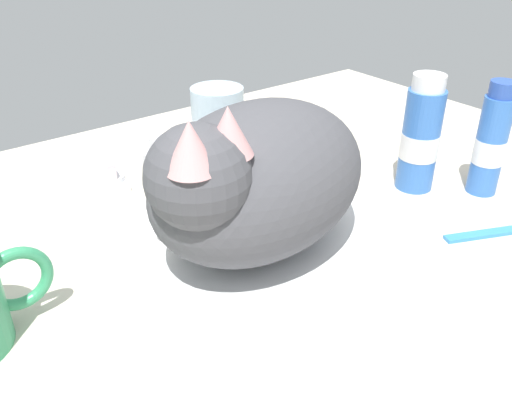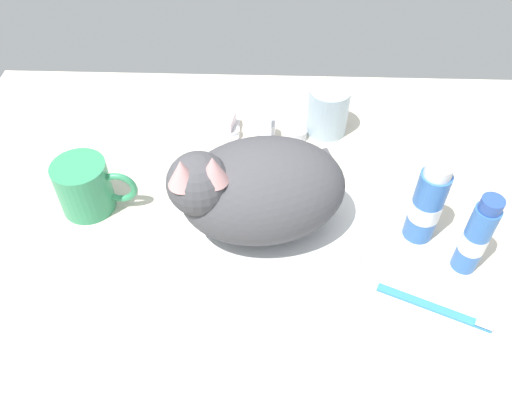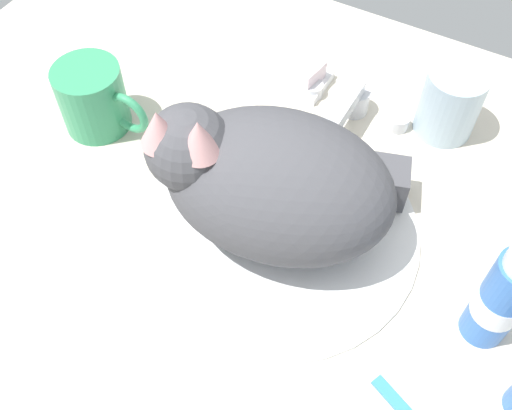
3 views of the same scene
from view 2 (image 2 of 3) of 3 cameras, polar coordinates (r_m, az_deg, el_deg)
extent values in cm
cube|color=beige|center=(81.00, 0.69, -3.06)|extent=(110.00, 82.50, 3.00)
cylinder|color=white|center=(79.58, 0.70, -2.20)|extent=(31.65, 31.65, 0.71)
cylinder|color=silver|center=(93.94, 1.04, 8.18)|extent=(3.60, 3.60, 3.43)
cube|color=silver|center=(88.89, 1.01, 7.81)|extent=(2.00, 8.60, 2.00)
cylinder|color=silver|center=(94.69, -2.62, 7.87)|extent=(2.80, 2.80, 1.80)
cylinder|color=silver|center=(94.59, 4.69, 7.70)|extent=(2.80, 2.80, 1.80)
ellipsoid|color=#4C4C51|center=(74.02, 0.75, 1.63)|extent=(26.53, 20.94, 14.43)
sphere|color=#4C4C51|center=(69.73, -6.27, 2.34)|extent=(10.30, 10.30, 8.76)
ellipsoid|color=white|center=(71.29, -4.73, 1.27)|extent=(6.53, 5.84, 4.82)
cone|color=#DB9E9E|center=(66.10, -4.71, 3.92)|extent=(4.64, 4.64, 3.94)
cone|color=#DB9E9E|center=(66.07, -8.11, 3.51)|extent=(4.64, 4.64, 3.94)
cube|color=#4C4C51|center=(83.73, 4.25, 3.36)|extent=(13.12, 8.09, 4.54)
ellipsoid|color=white|center=(82.82, -3.05, 2.62)|extent=(6.20, 4.63, 4.09)
cylinder|color=#389966|center=(83.87, -18.29, 1.91)|extent=(8.22, 8.22, 8.58)
torus|color=#389966|center=(82.24, -14.80, 1.85)|extent=(5.80, 1.00, 5.80)
cylinder|color=silver|center=(94.87, 7.86, 10.18)|extent=(7.24, 7.24, 8.75)
cube|color=white|center=(96.16, -4.55, 8.24)|extent=(9.00, 6.40, 1.20)
cube|color=silver|center=(95.01, -4.62, 9.11)|extent=(7.77, 5.21, 2.52)
cylinder|color=#3870C6|center=(78.26, 18.12, -0.11)|extent=(4.40, 4.40, 12.18)
cylinder|color=white|center=(78.69, 18.02, -0.41)|extent=(4.49, 4.49, 3.05)
cylinder|color=white|center=(73.56, 19.36, 3.60)|extent=(3.74, 3.74, 1.80)
cylinder|color=#3870C6|center=(76.63, 22.82, -3.45)|extent=(3.48, 3.48, 11.78)
cylinder|color=white|center=(77.05, 22.70, -3.73)|extent=(3.55, 3.55, 2.94)
cylinder|color=#2D51AD|center=(71.94, 24.36, 0.01)|extent=(2.96, 2.96, 1.80)
cube|color=#388CD8|center=(74.82, 18.80, -10.45)|extent=(14.48, 7.20, 0.80)
cube|color=white|center=(74.93, 23.79, -11.61)|extent=(2.59, 2.20, 0.80)
camera|label=1|loc=(0.44, -41.26, -10.46)|focal=38.55mm
camera|label=3|loc=(0.25, 44.60, 23.29)|focal=41.92mm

